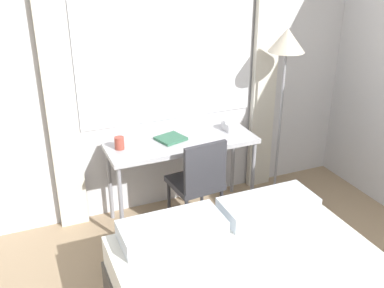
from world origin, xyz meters
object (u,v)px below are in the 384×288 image
at_px(desk, 182,148).
at_px(standing_lamp, 285,58).
at_px(mug, 119,143).
at_px(desk_chair, 199,179).
at_px(telephone, 231,126).
at_px(book, 171,138).

xyz_separation_m(desk, standing_lamp, (0.96, -0.04, 0.71)).
height_order(desk, mug, mug).
relative_size(desk_chair, standing_lamp, 0.52).
height_order(telephone, book, telephone).
height_order(telephone, mug, mug).
bearing_deg(desk, standing_lamp, -2.61).
xyz_separation_m(desk_chair, standing_lamp, (0.92, 0.21, 0.90)).
relative_size(desk, telephone, 8.66).
height_order(standing_lamp, book, standing_lamp).
xyz_separation_m(standing_lamp, book, (-1.04, 0.11, -0.63)).
distance_m(telephone, book, 0.59).
xyz_separation_m(desk_chair, mug, (-0.59, 0.30, 0.31)).
xyz_separation_m(standing_lamp, telephone, (-0.46, 0.11, -0.60)).
distance_m(desk, standing_lamp, 1.20).
bearing_deg(telephone, desk_chair, -145.41).
bearing_deg(telephone, mug, -179.23).
bearing_deg(desk_chair, desk, 95.95).
relative_size(desk, mug, 12.48).
bearing_deg(book, desk_chair, -67.56).
xyz_separation_m(book, mug, (-0.46, -0.01, 0.04)).
height_order(desk, desk_chair, desk_chair).
bearing_deg(standing_lamp, desk_chair, -167.33).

